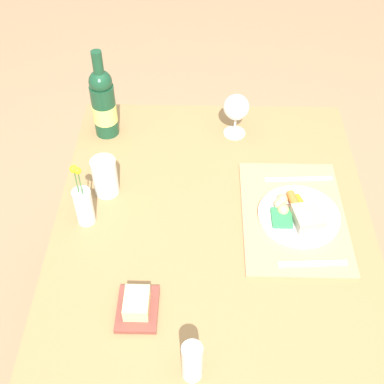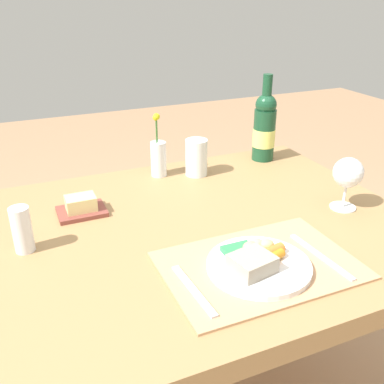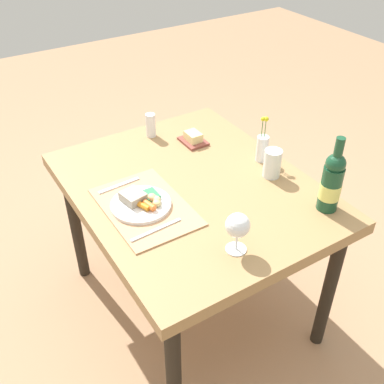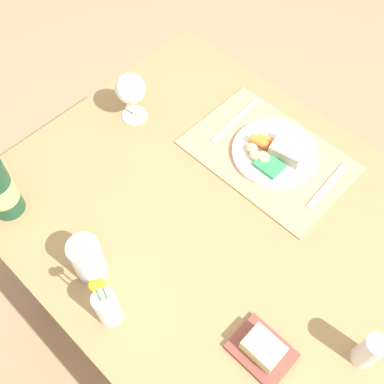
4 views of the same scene
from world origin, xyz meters
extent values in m
plane|color=#A47C5A|center=(0.00, 0.00, 0.00)|extent=(8.00, 8.00, 0.00)
cube|color=#9C774A|center=(0.00, 0.00, 0.70)|extent=(1.11, 0.90, 0.05)
cylinder|color=black|center=(-0.48, -0.38, 0.34)|extent=(0.06, 0.06, 0.68)
cylinder|color=black|center=(0.48, -0.38, 0.34)|extent=(0.06, 0.06, 0.68)
cylinder|color=black|center=(-0.48, 0.38, 0.34)|extent=(0.06, 0.06, 0.68)
cylinder|color=black|center=(0.48, 0.38, 0.34)|extent=(0.06, 0.06, 0.68)
cube|color=tan|center=(0.03, -0.23, 0.73)|extent=(0.43, 0.29, 0.01)
cylinder|color=silver|center=(0.02, -0.24, 0.74)|extent=(0.23, 0.23, 0.01)
cube|color=#A49884|center=(-0.01, -0.26, 0.77)|extent=(0.10, 0.09, 0.04)
cylinder|color=orange|center=(0.06, -0.25, 0.76)|extent=(0.06, 0.04, 0.02)
cylinder|color=orange|center=(0.06, -0.23, 0.76)|extent=(0.06, 0.04, 0.02)
ellipsoid|color=#DDAC73|center=(0.03, -0.20, 0.76)|extent=(0.04, 0.03, 0.03)
ellipsoid|color=#D4BE81|center=(0.05, -0.19, 0.76)|extent=(0.04, 0.03, 0.02)
ellipsoid|color=#D0BF77|center=(0.07, -0.20, 0.76)|extent=(0.04, 0.03, 0.02)
cube|color=#2F8E4E|center=(0.00, -0.19, 0.75)|extent=(0.07, 0.06, 0.01)
cube|color=silver|center=(-0.14, -0.26, 0.74)|extent=(0.03, 0.18, 0.00)
cube|color=silver|center=(0.18, -0.26, 0.74)|extent=(0.02, 0.21, 0.00)
cylinder|color=white|center=(-0.45, 0.05, 0.79)|extent=(0.05, 0.05, 0.11)
cube|color=brown|center=(-0.29, 0.19, 0.73)|extent=(0.13, 0.10, 0.01)
cube|color=beige|center=(-0.29, 0.19, 0.76)|extent=(0.08, 0.06, 0.04)
cylinder|color=silver|center=(0.12, 0.32, 0.79)|extent=(0.07, 0.07, 0.12)
cylinder|color=silver|center=(0.12, 0.32, 0.76)|extent=(0.07, 0.07, 0.07)
cylinder|color=#17442A|center=(0.40, 0.35, 0.82)|extent=(0.08, 0.08, 0.18)
sphere|color=#17442A|center=(0.40, 0.35, 0.93)|extent=(0.07, 0.07, 0.07)
cylinder|color=#17442A|center=(0.40, 0.35, 0.98)|extent=(0.03, 0.03, 0.10)
cylinder|color=#DDE06F|center=(0.40, 0.35, 0.81)|extent=(0.08, 0.08, 0.06)
cylinder|color=white|center=(0.40, -0.07, 0.73)|extent=(0.07, 0.07, 0.00)
cylinder|color=white|center=(0.40, -0.07, 0.77)|extent=(0.01, 0.01, 0.07)
sphere|color=white|center=(0.40, -0.07, 0.84)|extent=(0.08, 0.08, 0.08)
cylinder|color=silver|center=(0.00, 0.36, 0.79)|extent=(0.05, 0.05, 0.12)
cylinder|color=#3F7233|center=(0.00, 0.36, 0.83)|extent=(0.00, 0.00, 0.20)
sphere|color=gold|center=(0.00, 0.36, 0.93)|extent=(0.02, 0.02, 0.02)
cylinder|color=#3F7233|center=(-0.01, 0.35, 0.83)|extent=(0.00, 0.00, 0.20)
sphere|color=gold|center=(-0.01, 0.35, 0.93)|extent=(0.02, 0.02, 0.02)
camera|label=1|loc=(-0.96, 0.04, 1.83)|focal=48.34mm
camera|label=2|loc=(-0.43, -0.92, 1.30)|focal=41.02mm
camera|label=3|loc=(1.29, -0.81, 1.82)|focal=43.11mm
camera|label=4|loc=(-0.35, 0.46, 1.75)|focal=43.69mm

